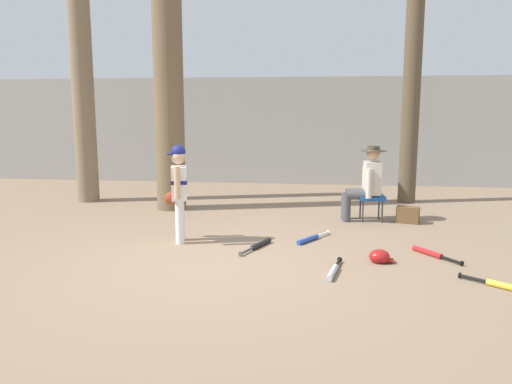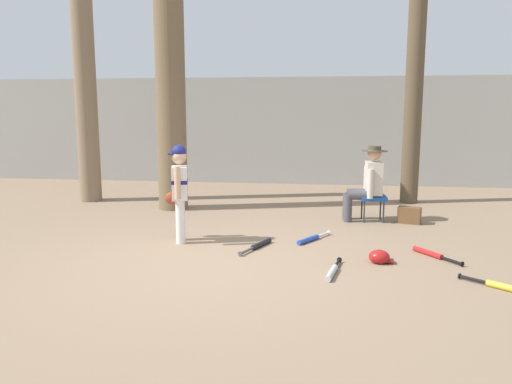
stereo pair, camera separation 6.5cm
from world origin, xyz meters
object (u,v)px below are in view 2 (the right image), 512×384
seated_spectator (367,181)px  bat_red_barrel (431,254)px  bat_aluminum_silver (332,271)px  handbag_beside_stool (409,215)px  bat_black_composite (259,245)px  folding_stool (373,198)px  batting_helmet_red (379,257)px  tree_near_player (171,96)px  tree_far_left (85,80)px  bat_yellow_trainer (503,286)px  tree_behind_spectator (416,56)px  young_ballplayer (179,187)px  bat_blue_youth (311,239)px

seated_spectator → bat_red_barrel: 2.12m
bat_aluminum_silver → bat_red_barrel: bearing=35.1°
handbag_beside_stool → bat_black_composite: (-2.15, -1.72, -0.10)m
folding_stool → batting_helmet_red: 2.31m
tree_near_player → handbag_beside_stool: 4.49m
tree_far_left → bat_yellow_trainer: (6.30, -4.14, -2.28)m
folding_stool → tree_near_player: bearing=170.7°
bat_black_composite → bat_yellow_trainer: bearing=-25.0°
seated_spectator → tree_far_left: 5.59m
batting_helmet_red → bat_yellow_trainer: bearing=-33.5°
bat_red_barrel → bat_aluminum_silver: same height
seated_spectator → bat_aluminum_silver: bearing=-101.5°
bat_red_barrel → bat_yellow_trainer: (0.46, -1.08, 0.00)m
tree_behind_spectator → bat_red_barrel: tree_behind_spectator is taller
young_ballplayer → folding_stool: 3.18m
bat_aluminum_silver → bat_blue_youth: (-0.27, 1.36, -0.00)m
tree_near_player → tree_behind_spectator: size_ratio=0.79×
tree_near_player → tree_far_left: tree_far_left is taller
handbag_beside_stool → bat_blue_youth: (-1.50, -1.31, -0.10)m
handbag_beside_stool → bat_blue_youth: bearing=-138.7°
seated_spectator → bat_red_barrel: seated_spectator is taller
bat_red_barrel → folding_stool: bearing=105.3°
tree_near_player → seated_spectator: tree_near_player is taller
bat_aluminum_silver → tree_far_left: bearing=140.0°
seated_spectator → bat_blue_youth: 1.75m
tree_far_left → bat_yellow_trainer: bearing=-33.3°
tree_near_player → handbag_beside_stool: size_ratio=13.96×
young_ballplayer → bat_black_composite: (1.09, -0.15, -0.71)m
bat_aluminum_silver → batting_helmet_red: 0.73m
handbag_beside_stool → bat_yellow_trainer: handbag_beside_stool is taller
tree_far_left → bat_aluminum_silver: bearing=-40.0°
tree_behind_spectator → bat_aluminum_silver: bearing=-108.3°
bat_red_barrel → young_ballplayer: bearing=175.2°
young_ballplayer → bat_yellow_trainer: size_ratio=2.21×
batting_helmet_red → seated_spectator: bearing=89.4°
bat_yellow_trainer → bat_black_composite: bearing=155.0°
tree_behind_spectator → young_ballplayer: size_ratio=4.62×
young_ballplayer → bat_blue_youth: (1.75, 0.25, -0.71)m
tree_near_player → young_ballplayer: (0.78, -2.23, -1.26)m
bat_aluminum_silver → bat_black_composite: size_ratio=1.01×
tree_near_player → bat_red_barrel: size_ratio=7.31×
bat_red_barrel → bat_black_composite: same height
young_ballplayer → batting_helmet_red: bearing=-13.6°
tree_behind_spectator → tree_far_left: 6.21m
bat_red_barrel → bat_aluminum_silver: (-1.20, -0.84, 0.00)m
folding_stool → bat_yellow_trainer: size_ratio=0.71×
tree_behind_spectator → bat_black_composite: 5.12m
tree_near_player → tree_far_left: 1.95m
bat_black_composite → batting_helmet_red: (1.47, -0.47, 0.04)m
bat_blue_youth → batting_helmet_red: 1.19m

